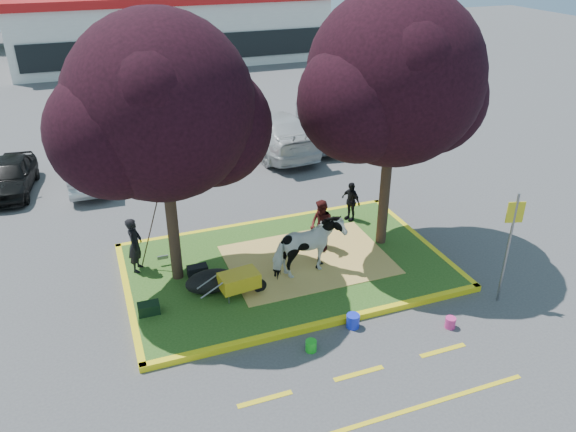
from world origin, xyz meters
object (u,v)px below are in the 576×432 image
object	(u,v)px
bucket_pink	(450,323)
bucket_green	(311,346)
car_black	(10,176)
wheelbarrow	(240,281)
sign_post	(511,236)
car_silver	(89,166)
cow	(308,248)
calf	(211,281)
handler	(135,245)
bucket_blue	(353,321)

from	to	relation	value
bucket_pink	bucket_green	bearing A→B (deg)	173.52
bucket_pink	car_black	xyz separation A→B (m)	(-9.66, 11.42, 0.47)
wheelbarrow	sign_post	distance (m)	6.34
bucket_pink	car_silver	xyz separation A→B (m)	(-7.13, 11.26, 0.52)
cow	calf	size ratio (longest dim) A/B	1.47
handler	bucket_blue	xyz separation A→B (m)	(4.25, -3.90, -0.73)
wheelbarrow	sign_post	size ratio (longest dim) A/B	0.59
car_black	car_silver	xyz separation A→B (m)	(2.53, -0.16, 0.05)
cow	bucket_blue	xyz separation A→B (m)	(0.21, -2.16, -0.76)
bucket_green	car_black	size ratio (longest dim) A/B	0.07
bucket_green	bucket_pink	size ratio (longest dim) A/B	1.00
handler	bucket_pink	size ratio (longest dim) A/B	5.72
sign_post	car_silver	world-z (taller)	sign_post
sign_post	bucket_blue	world-z (taller)	sign_post
handler	car_silver	size ratio (longest dim) A/B	0.38
handler	wheelbarrow	size ratio (longest dim) A/B	0.88
handler	bucket_pink	world-z (taller)	handler
sign_post	calf	bearing A→B (deg)	174.10
wheelbarrow	bucket_pink	xyz separation A→B (m)	(4.15, -2.63, -0.45)
handler	wheelbarrow	xyz separation A→B (m)	(2.15, -2.06, -0.30)
calf	cow	bearing A→B (deg)	-2.29
cow	bucket_green	size ratio (longest dim) A/B	7.11
sign_post	bucket_pink	xyz separation A→B (m)	(-1.70, -0.48, -1.65)
bucket_green	bucket_blue	size ratio (longest dim) A/B	0.80
sign_post	bucket_blue	xyz separation A→B (m)	(-3.75, 0.30, -1.62)
wheelbarrow	bucket_blue	world-z (taller)	wheelbarrow
cow	car_black	bearing A→B (deg)	30.47
bucket_pink	car_black	world-z (taller)	car_black
handler	sign_post	bearing A→B (deg)	-96.29
cow	sign_post	bearing A→B (deg)	-132.48
handler	wheelbarrow	bearing A→B (deg)	-112.28
calf	sign_post	xyz separation A→B (m)	(6.45, -2.60, 1.36)
calf	handler	world-z (taller)	handler
calf	bucket_green	size ratio (longest dim) A/B	4.85
sign_post	car_silver	bearing A→B (deg)	145.36
sign_post	cow	bearing A→B (deg)	164.20
cow	bucket_blue	bearing A→B (deg)	174.96
bucket_green	calf	bearing A→B (deg)	119.03
bucket_green	bucket_pink	world-z (taller)	same
bucket_blue	bucket_green	bearing A→B (deg)	-160.67
cow	wheelbarrow	distance (m)	1.94
bucket_blue	car_black	bearing A→B (deg)	125.60
handler	car_black	xyz separation A→B (m)	(-3.36, 6.73, -0.29)
handler	car_silver	xyz separation A→B (m)	(-0.83, 6.58, -0.24)
sign_post	wheelbarrow	bearing A→B (deg)	175.88
calf	bucket_blue	xyz separation A→B (m)	(2.70, -2.29, -0.26)
cow	bucket_green	xyz separation A→B (m)	(-0.98, -2.57, -0.79)
bucket_pink	bucket_blue	bearing A→B (deg)	159.00
calf	sign_post	bearing A→B (deg)	-21.08
handler	wheelbarrow	world-z (taller)	handler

